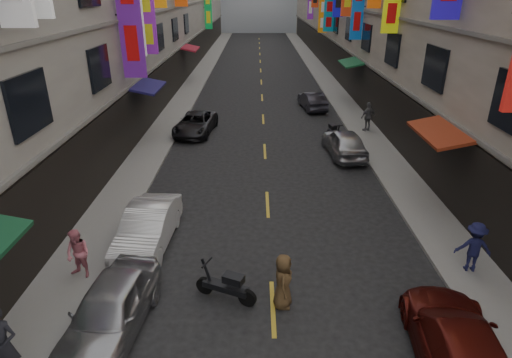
{
  "coord_description": "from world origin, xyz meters",
  "views": [
    {
      "loc": [
        -0.44,
        2.97,
        7.83
      ],
      "look_at": [
        -0.45,
        10.86,
        4.29
      ],
      "focal_mm": 30.0,
      "sensor_mm": 36.0,
      "label": 1
    }
  ],
  "objects_px": {
    "car_left_near": "(110,309)",
    "car_right_near": "(459,347)",
    "car_left_mid": "(148,228)",
    "car_right_mid": "(344,143)",
    "pedestrian_rnear": "(474,247)",
    "scooter_far_right": "(334,133)",
    "car_right_far": "(312,101)",
    "car_left_far": "(195,124)",
    "pedestrian_rfar": "(368,117)",
    "pedestrian_lfar": "(78,254)",
    "pedestrian_lnear": "(2,345)",
    "scooter_crossing": "(227,286)",
    "pedestrian_crossing": "(283,281)"
  },
  "relations": [
    {
      "from": "car_right_mid",
      "to": "pedestrian_lfar",
      "type": "height_order",
      "value": "pedestrian_lfar"
    },
    {
      "from": "car_left_near",
      "to": "car_right_mid",
      "type": "height_order",
      "value": "car_right_mid"
    },
    {
      "from": "car_left_near",
      "to": "pedestrian_rfar",
      "type": "relative_size",
      "value": 2.3
    },
    {
      "from": "pedestrian_rnear",
      "to": "pedestrian_rfar",
      "type": "xyz_separation_m",
      "value": [
        0.14,
        13.6,
        0.07
      ]
    },
    {
      "from": "car_right_far",
      "to": "scooter_far_right",
      "type": "bearing_deg",
      "value": 85.26
    },
    {
      "from": "car_left_mid",
      "to": "pedestrian_rnear",
      "type": "relative_size",
      "value": 2.56
    },
    {
      "from": "car_left_mid",
      "to": "car_left_far",
      "type": "bearing_deg",
      "value": 93.3
    },
    {
      "from": "car_right_near",
      "to": "pedestrian_crossing",
      "type": "distance_m",
      "value": 4.3
    },
    {
      "from": "pedestrian_rnear",
      "to": "car_right_mid",
      "type": "bearing_deg",
      "value": -68.31
    },
    {
      "from": "pedestrian_lnear",
      "to": "pedestrian_rnear",
      "type": "xyz_separation_m",
      "value": [
        11.65,
        3.92,
        -0.15
      ]
    },
    {
      "from": "car_left_near",
      "to": "pedestrian_crossing",
      "type": "height_order",
      "value": "pedestrian_crossing"
    },
    {
      "from": "scooter_crossing",
      "to": "car_left_mid",
      "type": "height_order",
      "value": "car_left_mid"
    },
    {
      "from": "pedestrian_lnear",
      "to": "pedestrian_crossing",
      "type": "relative_size",
      "value": 1.18
    },
    {
      "from": "scooter_crossing",
      "to": "pedestrian_lfar",
      "type": "bearing_deg",
      "value": 101.8
    },
    {
      "from": "scooter_far_right",
      "to": "car_right_far",
      "type": "height_order",
      "value": "car_right_far"
    },
    {
      "from": "car_right_near",
      "to": "pedestrian_lfar",
      "type": "height_order",
      "value": "pedestrian_lfar"
    },
    {
      "from": "scooter_crossing",
      "to": "pedestrian_crossing",
      "type": "relative_size",
      "value": 1.07
    },
    {
      "from": "car_right_mid",
      "to": "scooter_crossing",
      "type": "bearing_deg",
      "value": 60.46
    },
    {
      "from": "car_left_near",
      "to": "car_right_far",
      "type": "xyz_separation_m",
      "value": [
        7.47,
        21.38,
        -0.06
      ]
    },
    {
      "from": "car_left_near",
      "to": "pedestrian_lnear",
      "type": "height_order",
      "value": "pedestrian_lnear"
    },
    {
      "from": "car_left_mid",
      "to": "car_right_mid",
      "type": "height_order",
      "value": "car_right_mid"
    },
    {
      "from": "pedestrian_rfar",
      "to": "scooter_far_right",
      "type": "bearing_deg",
      "value": 5.8
    },
    {
      "from": "car_left_mid",
      "to": "car_right_near",
      "type": "xyz_separation_m",
      "value": [
        8.0,
        -5.08,
        -0.0
      ]
    },
    {
      "from": "scooter_far_right",
      "to": "pedestrian_lnear",
      "type": "height_order",
      "value": "pedestrian_lnear"
    },
    {
      "from": "car_right_mid",
      "to": "car_right_far",
      "type": "distance_m",
      "value": 9.15
    },
    {
      "from": "pedestrian_rnear",
      "to": "pedestrian_rfar",
      "type": "distance_m",
      "value": 13.6
    },
    {
      "from": "car_left_near",
      "to": "pedestrian_rnear",
      "type": "distance_m",
      "value": 10.22
    },
    {
      "from": "car_right_far",
      "to": "pedestrian_lfar",
      "type": "relative_size",
      "value": 2.45
    },
    {
      "from": "car_right_near",
      "to": "pedestrian_lfar",
      "type": "distance_m",
      "value": 10.08
    },
    {
      "from": "car_right_mid",
      "to": "pedestrian_rfar",
      "type": "xyz_separation_m",
      "value": [
        2.07,
        3.76,
        0.29
      ]
    },
    {
      "from": "scooter_far_right",
      "to": "car_right_near",
      "type": "height_order",
      "value": "car_right_near"
    },
    {
      "from": "car_left_mid",
      "to": "pedestrian_lfar",
      "type": "distance_m",
      "value": 2.41
    },
    {
      "from": "car_left_near",
      "to": "car_right_near",
      "type": "xyz_separation_m",
      "value": [
        8.0,
        -1.17,
        -0.01
      ]
    },
    {
      "from": "pedestrian_rnear",
      "to": "pedestrian_lfar",
      "type": "bearing_deg",
      "value": 12.26
    },
    {
      "from": "car_left_far",
      "to": "pedestrian_rfar",
      "type": "height_order",
      "value": "pedestrian_rfar"
    },
    {
      "from": "scooter_far_right",
      "to": "car_left_far",
      "type": "distance_m",
      "value": 7.98
    },
    {
      "from": "car_left_mid",
      "to": "pedestrian_rnear",
      "type": "bearing_deg",
      "value": -5.34
    },
    {
      "from": "pedestrian_rnear",
      "to": "pedestrian_crossing",
      "type": "xyz_separation_m",
      "value": [
        -5.67,
        -1.46,
        -0.12
      ]
    },
    {
      "from": "pedestrian_rnear",
      "to": "pedestrian_crossing",
      "type": "height_order",
      "value": "pedestrian_rnear"
    },
    {
      "from": "scooter_far_right",
      "to": "pedestrian_rnear",
      "type": "height_order",
      "value": "pedestrian_rnear"
    },
    {
      "from": "pedestrian_rnear",
      "to": "pedestrian_rfar",
      "type": "relative_size",
      "value": 0.92
    },
    {
      "from": "scooter_crossing",
      "to": "scooter_far_right",
      "type": "height_order",
      "value": "same"
    },
    {
      "from": "car_right_mid",
      "to": "car_right_far",
      "type": "xyz_separation_m",
      "value": [
        -0.53,
        9.13,
        -0.08
      ]
    },
    {
      "from": "pedestrian_rfar",
      "to": "pedestrian_crossing",
      "type": "xyz_separation_m",
      "value": [
        -5.81,
        -15.05,
        -0.19
      ]
    },
    {
      "from": "car_left_mid",
      "to": "pedestrian_lnear",
      "type": "bearing_deg",
      "value": -104.25
    },
    {
      "from": "car_right_far",
      "to": "pedestrian_lfar",
      "type": "bearing_deg",
      "value": 56.94
    },
    {
      "from": "pedestrian_crossing",
      "to": "car_right_far",
      "type": "bearing_deg",
      "value": -3.45
    },
    {
      "from": "pedestrian_lfar",
      "to": "scooter_crossing",
      "type": "bearing_deg",
      "value": 8.89
    },
    {
      "from": "scooter_far_right",
      "to": "car_left_near",
      "type": "xyz_separation_m",
      "value": [
        -7.87,
        -14.53,
        0.23
      ]
    },
    {
      "from": "car_right_far",
      "to": "car_left_far",
      "type": "bearing_deg",
      "value": 28.33
    }
  ]
}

